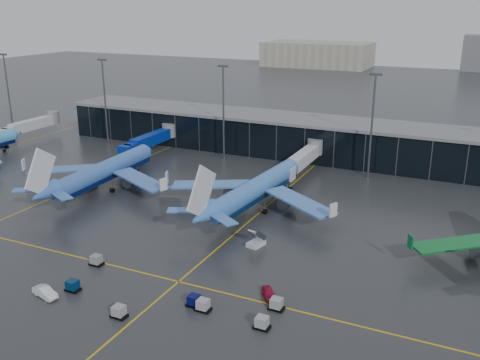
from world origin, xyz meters
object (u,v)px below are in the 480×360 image
at_px(airliner_klm_near, 257,176).
at_px(service_van_red, 269,293).
at_px(baggage_carts, 171,298).
at_px(mobile_airstair, 256,242).
at_px(airliner_arkefly, 105,160).
at_px(service_van_white, 45,292).

bearing_deg(airliner_klm_near, service_van_red, -58.85).
bearing_deg(service_van_red, baggage_carts, 173.81).
distance_m(baggage_carts, mobile_airstair, 22.79).
bearing_deg(baggage_carts, mobile_airstair, 81.37).
xyz_separation_m(baggage_carts, service_van_red, (12.17, 7.24, -0.08)).
height_order(baggage_carts, mobile_airstair, mobile_airstair).
bearing_deg(mobile_airstair, airliner_arkefly, 175.47).
bearing_deg(airliner_klm_near, airliner_arkefly, -170.10).
bearing_deg(service_van_white, airliner_klm_near, -3.60).
xyz_separation_m(airliner_klm_near, service_van_red, (16.08, -32.50, -6.26)).
xyz_separation_m(airliner_klm_near, baggage_carts, (3.91, -39.74, -6.18)).
distance_m(baggage_carts, service_van_white, 18.82).
bearing_deg(airliner_arkefly, baggage_carts, -44.48).
bearing_deg(service_van_red, service_van_white, 167.84).
relative_size(baggage_carts, mobile_airstair, 9.40).
bearing_deg(airliner_arkefly, service_van_white, -64.45).
height_order(airliner_arkefly, airliner_klm_near, airliner_klm_near).
relative_size(baggage_carts, service_van_red, 8.57).
bearing_deg(airliner_klm_near, baggage_carts, -79.56).
relative_size(airliner_arkefly, airliner_klm_near, 0.99).
bearing_deg(baggage_carts, airliner_klm_near, 95.62).
xyz_separation_m(mobile_airstair, service_van_red, (8.75, -15.29, -0.09)).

